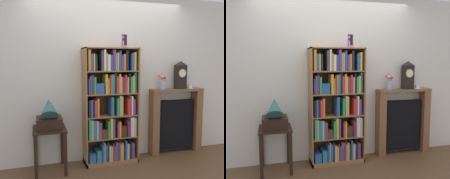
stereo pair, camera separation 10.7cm
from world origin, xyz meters
The scene contains 10 objects.
ground_plane centered at (0.00, 0.00, -0.01)m, with size 7.52×6.40×0.02m, color brown.
wall_back centered at (0.13, 0.32, 1.30)m, with size 4.52×0.08×2.60m, color silver.
bookshelf centered at (0.00, 0.10, 0.84)m, with size 0.82×0.34×1.76m.
cup_stack centered at (0.20, 0.07, 1.86)m, with size 0.08×0.08×0.19m.
side_table_left centered at (-0.92, 0.03, 0.47)m, with size 0.45×0.50×0.63m.
gramophone centered at (-0.92, -0.01, 0.81)m, with size 0.35×0.43×0.49m.
fireplace_mantel centered at (1.19, 0.19, 0.54)m, with size 0.94×0.20×1.10m.
mantel_clock centered at (1.25, 0.18, 1.33)m, with size 0.19×0.12×0.46m.
flower_vase centered at (0.91, 0.18, 1.21)m, with size 0.13×0.10×0.26m.
teacup_with_saucer centered at (1.44, 0.18, 1.13)m, with size 0.13×0.13×0.06m.
Camera 1 is at (-1.08, -3.49, 1.58)m, focal length 39.96 mm.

